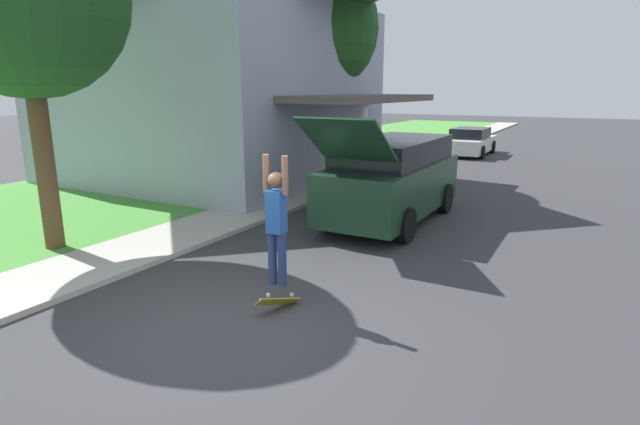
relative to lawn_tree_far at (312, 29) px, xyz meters
The scene contains 9 objects.
ground_plane 13.15m from the lawn_tree_far, 65.63° to the right, with size 120.00×120.00×0.00m, color #333335.
lawn 7.78m from the lawn_tree_far, 121.01° to the right, with size 10.00×80.00×0.08m.
sidewalk 7.30m from the lawn_tree_far, 74.51° to the right, with size 1.80×80.00×0.10m.
house 3.50m from the lawn_tree_far, 149.21° to the right, with size 12.03×9.56×8.81m.
lawn_tree_far is the anchor object (origin of this frame).
suv_parked 7.89m from the lawn_tree_far, 43.45° to the right, with size 2.05×5.58×2.65m.
car_down_street 11.00m from the lawn_tree_far, 69.02° to the left, with size 1.88×4.34×1.32m.
skateboarder 11.98m from the lawn_tree_far, 62.65° to the right, with size 0.41×0.22×1.93m.
skateboard 12.58m from the lawn_tree_far, 62.57° to the right, with size 0.35×0.71×0.37m.
Camera 1 is at (4.14, -4.80, 3.13)m, focal length 28.00 mm.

